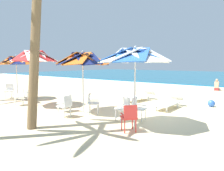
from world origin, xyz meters
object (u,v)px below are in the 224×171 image
Objects in this scene: plastic_chair_8 at (9,90)px; sun_lounger_0 at (169,102)px; plastic_chair_0 at (129,116)px; sun_lounger_1 at (140,96)px; beach_umbrella_2 at (34,57)px; beach_umbrella_3 at (16,61)px; palm_tree_1 at (35,21)px; beach_ball at (211,103)px; plastic_chair_3 at (92,102)px; beach_umbrella_1 at (83,59)px; plastic_chair_1 at (124,107)px; beachgoer_seated at (217,87)px; plastic_chair_4 at (65,105)px; beach_umbrella_0 at (135,56)px; plastic_chair_2 at (137,107)px; plastic_chair_5 at (65,100)px; plastic_chair_7 at (33,92)px; plastic_chair_6 at (20,96)px.

sun_lounger_0 is (8.94, 3.18, -0.22)m from plastic_chair_8.
plastic_chair_0 is 5.64m from sun_lounger_1.
plastic_chair_0 is 0.31× the size of beach_umbrella_2.
beach_umbrella_3 is 0.46× the size of palm_tree_1.
plastic_chair_8 reaches higher than beach_ball.
plastic_chair_3 and plastic_chair_8 have the same top height.
beach_umbrella_1 reaches higher than sun_lounger_0.
plastic_chair_1 is 0.94× the size of beachgoer_seated.
plastic_chair_3 is 0.15× the size of palm_tree_1.
plastic_chair_1 is 2.31m from plastic_chair_4.
beach_umbrella_0 is 3.01m from plastic_chair_3.
beach_ball is (1.25, 5.02, -2.18)m from beach_umbrella_0.
plastic_chair_1 is 0.50m from plastic_chair_2.
beach_umbrella_3 is (-4.73, 0.33, 1.75)m from plastic_chair_5.
plastic_chair_1 is 6.65m from plastic_chair_7.
plastic_chair_5 is 3.88m from plastic_chair_7.
beach_umbrella_2 reaches higher than plastic_chair_1.
plastic_chair_2 is 11.39m from beachgoer_seated.
beach_umbrella_3 is (-8.49, 0.94, 1.75)m from plastic_chair_0.
sun_lounger_1 is at bearing 74.93° from plastic_chair_5.
plastic_chair_0 is 1.00× the size of plastic_chair_7.
beachgoer_seated reaches higher than plastic_chair_0.
beach_umbrella_3 reaches higher than plastic_chair_4.
sun_lounger_0 reaches higher than beach_ball.
beach_umbrella_2 is 3.26× the size of plastic_chair_7.
plastic_chair_0 and plastic_chair_1 have the same top height.
plastic_chair_3 reaches higher than sun_lounger_1.
plastic_chair_1 is at bearing -67.51° from sun_lounger_1.
beach_umbrella_3 reaches higher than plastic_chair_0.
sun_lounger_0 is at bearing 96.36° from plastic_chair_0.
beach_umbrella_0 is 6.74m from plastic_chair_6.
beach_umbrella_3 is at bearing -125.16° from beachgoer_seated.
beach_umbrella_0 reaches higher than plastic_chair_3.
sun_lounger_1 is 7.17m from palm_tree_1.
plastic_chair_6 is 5.17m from palm_tree_1.
beach_umbrella_1 is 4.49m from sun_lounger_0.
plastic_chair_8 is 14.96m from beachgoer_seated.
plastic_chair_4 is 5.07m from sun_lounger_1.
sun_lounger_0 is 6.33× the size of beach_ball.
beach_umbrella_3 is 14.52m from beachgoer_seated.
sun_lounger_0 is at bearing 67.53° from palm_tree_1.
palm_tree_1 reaches higher than plastic_chair_5.
sun_lounger_0 is at bearing 55.41° from plastic_chair_3.
beach_umbrella_1 is 6.55m from beach_ball.
plastic_chair_2 is at bearing 12.32° from plastic_chair_5.
plastic_chair_2 and plastic_chair_3 have the same top height.
plastic_chair_2 is at bearing -0.26° from plastic_chair_7.
beach_umbrella_0 is 2.00m from plastic_chair_2.
beach_umbrella_2 is 2.11m from plastic_chair_6.
beach_ball is at bearing 46.49° from plastic_chair_5.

